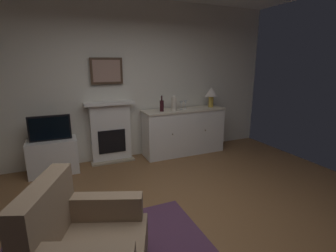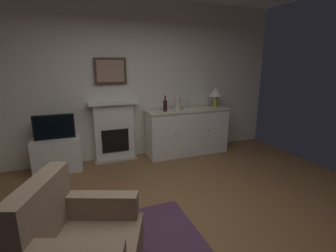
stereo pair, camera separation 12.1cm
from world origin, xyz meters
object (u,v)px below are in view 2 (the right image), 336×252
object	(u,v)px
wine_glass_left	(185,103)
tv_set	(54,127)
framed_picture	(110,71)
table_lamp	(216,93)
tv_cabinet	(58,155)
armchair	(79,245)
wine_glass_center	(189,103)
wine_bottle	(165,105)
sideboard_cabinet	(187,131)
vase_decorative	(177,103)
fireplace_unit	(114,131)

from	to	relation	value
wine_glass_left	tv_set	xyz separation A→B (m)	(-2.29, 0.03, -0.25)
framed_picture	table_lamp	distance (m)	2.07
framed_picture	table_lamp	xyz separation A→B (m)	(2.00, -0.22, -0.45)
tv_cabinet	armchair	xyz separation A→B (m)	(0.25, -2.48, 0.10)
wine_glass_left	tv_cabinet	distance (m)	2.41
framed_picture	armchair	xyz separation A→B (m)	(-0.72, -2.69, -1.24)
wine_glass_center	armchair	bearing A→B (deg)	-131.00
wine_bottle	wine_glass_center	size ratio (longest dim) A/B	1.76
sideboard_cabinet	tv_set	distance (m)	2.39
table_lamp	tv_cabinet	xyz separation A→B (m)	(-2.98, 0.02, -0.89)
framed_picture	armchair	bearing A→B (deg)	-105.02
framed_picture	tv_cabinet	world-z (taller)	framed_picture
sideboard_cabinet	table_lamp	size ratio (longest dim) A/B	4.07
table_lamp	wine_bottle	distance (m)	1.10
wine_glass_center	armchair	distance (m)	3.34
vase_decorative	framed_picture	bearing A→B (deg)	166.77
tv_set	table_lamp	bearing A→B (deg)	0.16
tv_cabinet	armchair	world-z (taller)	armchair
wine_glass_center	tv_cabinet	distance (m)	2.51
table_lamp	wine_glass_center	distance (m)	0.60
wine_glass_left	armchair	world-z (taller)	wine_glass_left
wine_bottle	vase_decorative	xyz separation A→B (m)	(0.24, -0.02, 0.03)
tv_cabinet	tv_set	world-z (taller)	tv_set
wine_glass_center	wine_glass_left	bearing A→B (deg)	-160.65
wine_bottle	tv_set	xyz separation A→B (m)	(-1.89, 0.02, -0.24)
fireplace_unit	vase_decorative	xyz separation A→B (m)	(1.16, -0.23, 0.48)
vase_decorative	tv_cabinet	bearing A→B (deg)	178.26
tv_cabinet	wine_glass_left	bearing A→B (deg)	-1.22
sideboard_cabinet	vase_decorative	world-z (taller)	vase_decorative
tv_cabinet	framed_picture	bearing A→B (deg)	12.01
vase_decorative	tv_set	size ratio (longest dim) A/B	0.45
table_lamp	wine_glass_left	bearing A→B (deg)	-177.19
wine_glass_left	vase_decorative	xyz separation A→B (m)	(-0.16, -0.02, 0.02)
wine_glass_center	tv_cabinet	world-z (taller)	wine_glass_center
fireplace_unit	sideboard_cabinet	size ratio (longest dim) A/B	0.68
sideboard_cabinet	tv_cabinet	distance (m)	2.38
tv_set	armchair	xyz separation A→B (m)	(0.25, -2.46, -0.38)
armchair	table_lamp	bearing A→B (deg)	42.15
framed_picture	tv_cabinet	xyz separation A→B (m)	(-0.97, -0.21, -1.34)
fireplace_unit	table_lamp	bearing A→B (deg)	-5.05
wine_glass_left	armchair	distance (m)	3.24
wine_glass_left	tv_set	distance (m)	2.31
fireplace_unit	tv_set	size ratio (longest dim) A/B	1.77
table_lamp	wine_glass_left	xyz separation A→B (m)	(-0.69, -0.03, -0.16)
table_lamp	wine_glass_left	world-z (taller)	table_lamp
wine_glass_center	armchair	xyz separation A→B (m)	(-2.15, -2.47, -0.63)
wine_bottle	wine_glass_left	world-z (taller)	wine_bottle
wine_glass_left	wine_bottle	bearing A→B (deg)	179.58
framed_picture	vase_decorative	world-z (taller)	framed_picture
table_lamp	vase_decorative	size ratio (longest dim) A/B	1.42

